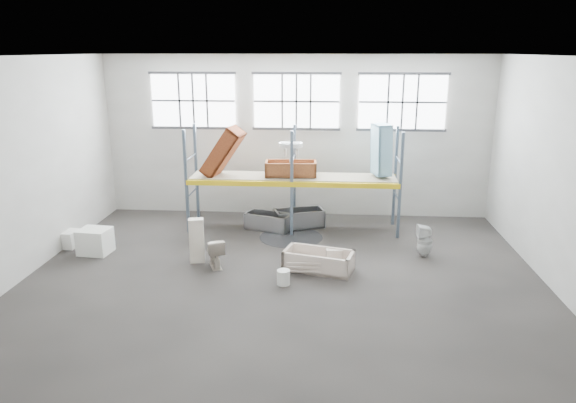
# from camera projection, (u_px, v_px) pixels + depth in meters

# --- Properties ---
(floor) EXTENTS (12.00, 10.00, 0.10)m
(floor) POSITION_uv_depth(u_px,v_px,m) (283.00, 278.00, 12.47)
(floor) COLOR #453F3B
(floor) RESTS_ON ground
(ceiling) EXTENTS (12.00, 10.00, 0.10)m
(ceiling) POSITION_uv_depth(u_px,v_px,m) (283.00, 53.00, 11.06)
(ceiling) COLOR silver
(ceiling) RESTS_ON ground
(wall_back) EXTENTS (12.00, 0.10, 5.00)m
(wall_back) POSITION_uv_depth(u_px,v_px,m) (296.00, 137.00, 16.61)
(wall_back) COLOR #ACA8A0
(wall_back) RESTS_ON ground
(wall_front) EXTENTS (12.00, 0.10, 5.00)m
(wall_front) POSITION_uv_depth(u_px,v_px,m) (251.00, 259.00, 6.93)
(wall_front) COLOR #BBB6AD
(wall_front) RESTS_ON ground
(wall_left) EXTENTS (0.10, 10.00, 5.00)m
(wall_left) POSITION_uv_depth(u_px,v_px,m) (21.00, 168.00, 12.20)
(wall_left) COLOR #B4AFA7
(wall_left) RESTS_ON ground
(wall_right) EXTENTS (0.10, 10.00, 5.00)m
(wall_right) POSITION_uv_depth(u_px,v_px,m) (565.00, 177.00, 11.33)
(wall_right) COLOR #ABA79F
(wall_right) RESTS_ON ground
(window_left) EXTENTS (2.60, 0.04, 1.60)m
(window_left) POSITION_uv_depth(u_px,v_px,m) (193.00, 101.00, 16.43)
(window_left) COLOR white
(window_left) RESTS_ON wall_back
(window_mid) EXTENTS (2.60, 0.04, 1.60)m
(window_mid) POSITION_uv_depth(u_px,v_px,m) (296.00, 101.00, 16.20)
(window_mid) COLOR white
(window_mid) RESTS_ON wall_back
(window_right) EXTENTS (2.60, 0.04, 1.60)m
(window_right) POSITION_uv_depth(u_px,v_px,m) (402.00, 102.00, 15.97)
(window_right) COLOR white
(window_right) RESTS_ON wall_back
(rack_upright_la) EXTENTS (0.08, 0.08, 3.00)m
(rack_upright_la) POSITION_uv_depth(u_px,v_px,m) (186.00, 182.00, 15.04)
(rack_upright_la) COLOR slate
(rack_upright_la) RESTS_ON floor
(rack_upright_lb) EXTENTS (0.08, 0.08, 3.00)m
(rack_upright_lb) POSITION_uv_depth(u_px,v_px,m) (196.00, 173.00, 16.19)
(rack_upright_lb) COLOR slate
(rack_upright_lb) RESTS_ON floor
(rack_upright_ma) EXTENTS (0.08, 0.08, 3.00)m
(rack_upright_ma) POSITION_uv_depth(u_px,v_px,m) (292.00, 184.00, 14.82)
(rack_upright_ma) COLOR slate
(rack_upright_ma) RESTS_ON floor
(rack_upright_mb) EXTENTS (0.08, 0.08, 3.00)m
(rack_upright_mb) POSITION_uv_depth(u_px,v_px,m) (294.00, 175.00, 15.97)
(rack_upright_mb) COLOR slate
(rack_upright_mb) RESTS_ON floor
(rack_upright_ra) EXTENTS (0.08, 0.08, 3.00)m
(rack_upright_ra) POSITION_uv_depth(u_px,v_px,m) (400.00, 186.00, 14.61)
(rack_upright_ra) COLOR slate
(rack_upright_ra) RESTS_ON floor
(rack_upright_rb) EXTENTS (0.08, 0.08, 3.00)m
(rack_upright_rb) POSITION_uv_depth(u_px,v_px,m) (395.00, 176.00, 15.76)
(rack_upright_rb) COLOR slate
(rack_upright_rb) RESTS_ON floor
(rack_beam_front) EXTENTS (6.00, 0.10, 0.14)m
(rack_beam_front) POSITION_uv_depth(u_px,v_px,m) (292.00, 184.00, 14.82)
(rack_beam_front) COLOR yellow
(rack_beam_front) RESTS_ON floor
(rack_beam_back) EXTENTS (6.00, 0.10, 0.14)m
(rack_beam_back) POSITION_uv_depth(u_px,v_px,m) (294.00, 175.00, 15.97)
(rack_beam_back) COLOR yellow
(rack_beam_back) RESTS_ON floor
(shelf_deck) EXTENTS (5.90, 1.10, 0.03)m
(shelf_deck) POSITION_uv_depth(u_px,v_px,m) (293.00, 177.00, 15.38)
(shelf_deck) COLOR gray
(shelf_deck) RESTS_ON floor
(wet_patch) EXTENTS (1.80, 1.80, 0.00)m
(wet_patch) POSITION_uv_depth(u_px,v_px,m) (291.00, 237.00, 15.04)
(wet_patch) COLOR black
(wet_patch) RESTS_ON floor
(bathtub_beige) EXTENTS (1.78, 1.16, 0.48)m
(bathtub_beige) POSITION_uv_depth(u_px,v_px,m) (318.00, 261.00, 12.76)
(bathtub_beige) COLOR beige
(bathtub_beige) RESTS_ON floor
(cistern_spare) EXTENTS (0.41, 0.24, 0.37)m
(cistern_spare) POSITION_uv_depth(u_px,v_px,m) (334.00, 256.00, 12.90)
(cistern_spare) COLOR beige
(cistern_spare) RESTS_ON bathtub_beige
(sink_in_tub) EXTENTS (0.54, 0.54, 0.16)m
(sink_in_tub) POSITION_uv_depth(u_px,v_px,m) (295.00, 260.00, 13.00)
(sink_in_tub) COLOR #F5E6CA
(sink_in_tub) RESTS_ON bathtub_beige
(toilet_beige) EXTENTS (0.66, 0.83, 0.74)m
(toilet_beige) POSITION_uv_depth(u_px,v_px,m) (215.00, 252.00, 12.93)
(toilet_beige) COLOR beige
(toilet_beige) RESTS_ON floor
(cistern_tall) EXTENTS (0.40, 0.30, 1.13)m
(cistern_tall) POSITION_uv_depth(u_px,v_px,m) (197.00, 240.00, 13.17)
(cistern_tall) COLOR beige
(cistern_tall) RESTS_ON floor
(toilet_white) EXTENTS (0.42, 0.41, 0.84)m
(toilet_white) POSITION_uv_depth(u_px,v_px,m) (425.00, 241.00, 13.56)
(toilet_white) COLOR white
(toilet_white) RESTS_ON floor
(steel_tub_left) EXTENTS (1.45, 1.02, 0.49)m
(steel_tub_left) POSITION_uv_depth(u_px,v_px,m) (269.00, 221.00, 15.66)
(steel_tub_left) COLOR #B0B2B7
(steel_tub_left) RESTS_ON floor
(steel_tub_right) EXTENTS (1.58, 1.08, 0.53)m
(steel_tub_right) POSITION_uv_depth(u_px,v_px,m) (299.00, 218.00, 15.88)
(steel_tub_right) COLOR #95979C
(steel_tub_right) RESTS_ON floor
(rust_tub_flat) EXTENTS (1.51, 0.77, 0.41)m
(rust_tub_flat) POSITION_uv_depth(u_px,v_px,m) (291.00, 168.00, 15.32)
(rust_tub_flat) COLOR #945325
(rust_tub_flat) RESTS_ON shelf_deck
(rust_tub_tilted) EXTENTS (1.36, 0.94, 1.53)m
(rust_tub_tilted) POSITION_uv_depth(u_px,v_px,m) (223.00, 152.00, 15.20)
(rust_tub_tilted) COLOR #95471F
(rust_tub_tilted) RESTS_ON shelf_deck
(sink_on_shelf) EXTENTS (0.68, 0.53, 0.59)m
(sink_on_shelf) POSITION_uv_depth(u_px,v_px,m) (291.00, 162.00, 14.89)
(sink_on_shelf) COLOR silver
(sink_on_shelf) RESTS_ON rust_tub_flat
(blue_tub_upright) EXTENTS (0.62, 0.78, 1.46)m
(blue_tub_upright) POSITION_uv_depth(u_px,v_px,m) (381.00, 150.00, 15.04)
(blue_tub_upright) COLOR #85BAD2
(blue_tub_upright) RESTS_ON shelf_deck
(bucket) EXTENTS (0.36, 0.36, 0.34)m
(bucket) POSITION_uv_depth(u_px,v_px,m) (283.00, 277.00, 11.99)
(bucket) COLOR silver
(bucket) RESTS_ON floor
(carton_near) EXTENTS (0.83, 0.73, 0.66)m
(carton_near) POSITION_uv_depth(u_px,v_px,m) (95.00, 241.00, 13.80)
(carton_near) COLOR white
(carton_near) RESTS_ON floor
(carton_far) EXTENTS (0.58, 0.58, 0.44)m
(carton_far) POSITION_uv_depth(u_px,v_px,m) (68.00, 239.00, 14.28)
(carton_far) COLOR white
(carton_far) RESTS_ON floor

